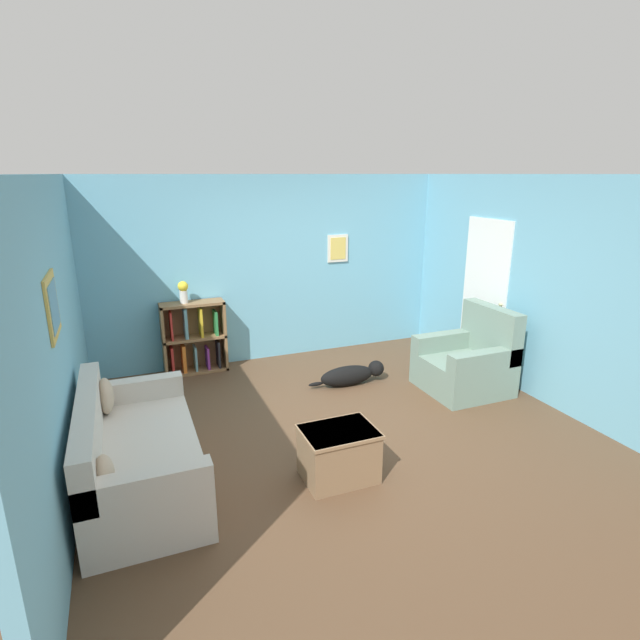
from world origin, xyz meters
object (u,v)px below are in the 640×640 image
bookshelf (194,338)px  vase (183,291)px  recliner_chair (468,362)px  dog (352,375)px  coffee_table (339,453)px  couch (135,455)px

bookshelf → vase: bearing=-167.1°
recliner_chair → vase: size_ratio=3.55×
dog → vase: 2.44m
coffee_table → couch: bearing=162.6°
bookshelf → dog: bearing=-34.3°
bookshelf → dog: (1.79, -1.22, -0.34)m
bookshelf → vase: 0.68m
coffee_table → vase: (-0.89, 3.00, 0.89)m
dog → couch: bearing=-154.1°
couch → vase: 2.73m
recliner_chair → dog: 1.46m
dog → vase: size_ratio=3.52×
bookshelf → coffee_table: bookshelf is taller
couch → coffee_table: bearing=-17.4°
couch → dog: size_ratio=1.83×
couch → coffee_table: (1.66, -0.52, -0.06)m
dog → bookshelf: bearing=145.7°
recliner_chair → dog: bearing=153.2°
couch → vase: (0.77, 2.48, 0.83)m
couch → dog: couch is taller
bookshelf → recliner_chair: recliner_chair is taller
couch → recliner_chair: size_ratio=1.81×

